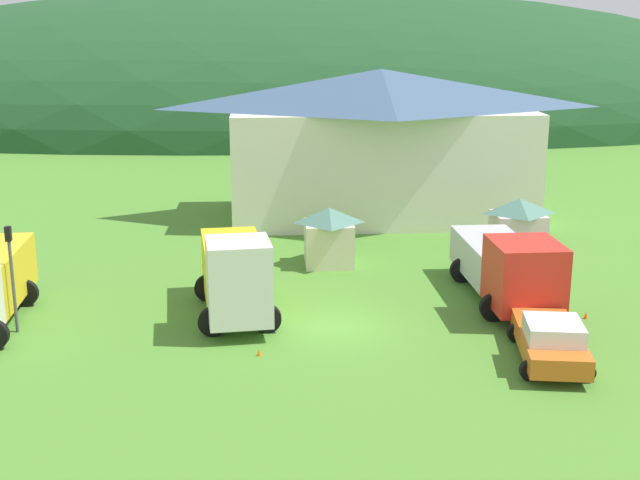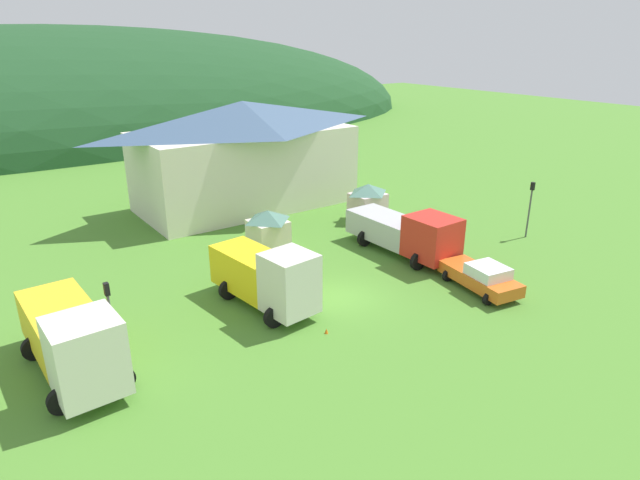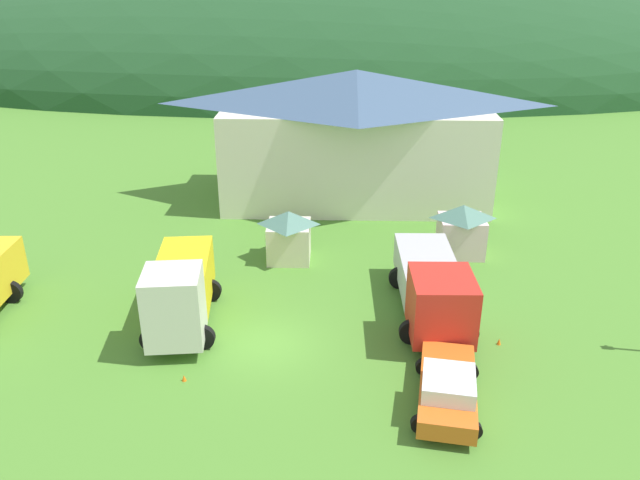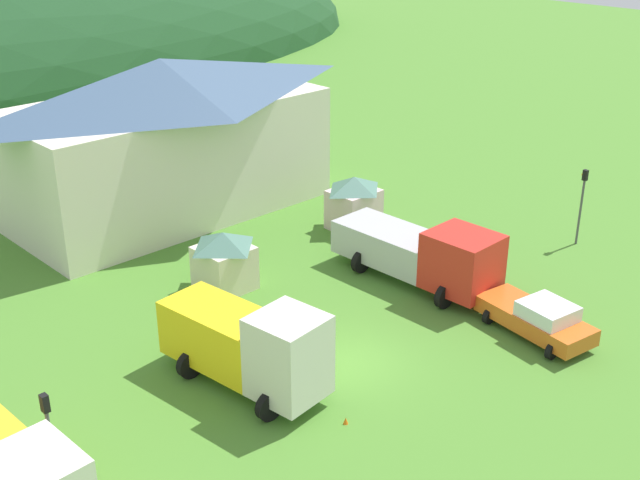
% 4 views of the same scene
% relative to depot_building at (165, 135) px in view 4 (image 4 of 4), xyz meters
% --- Properties ---
extents(ground_plane, '(200.00, 200.00, 0.00)m').
position_rel_depot_building_xyz_m(ground_plane, '(-3.94, -18.36, -4.46)').
color(ground_plane, '#4C842D').
extents(depot_building, '(18.47, 9.17, 8.65)m').
position_rel_depot_building_xyz_m(depot_building, '(0.00, 0.00, 0.00)').
color(depot_building, silver).
rests_on(depot_building, ground).
extents(play_shed_cream, '(2.45, 2.42, 2.80)m').
position_rel_depot_building_xyz_m(play_shed_cream, '(-3.73, -9.93, -3.01)').
color(play_shed_cream, beige).
rests_on(play_shed_cream, ground).
extents(play_shed_pink, '(2.63, 2.30, 2.92)m').
position_rel_depot_building_xyz_m(play_shed_pink, '(5.69, -9.02, -2.95)').
color(play_shed_pink, beige).
rests_on(play_shed_pink, ground).
extents(flatbed_truck_yellow, '(3.55, 7.06, 3.61)m').
position_rel_depot_building_xyz_m(flatbed_truck_yellow, '(-7.94, -16.99, -2.62)').
color(flatbed_truck_yellow, silver).
rests_on(flatbed_truck_yellow, ground).
extents(crane_truck_red, '(3.46, 8.39, 3.16)m').
position_rel_depot_building_xyz_m(crane_truck_red, '(3.19, -15.97, -2.85)').
color(crane_truck_red, red).
rests_on(crane_truck_red, ground).
extents(service_pickup_orange, '(2.95, 5.24, 1.66)m').
position_rel_depot_building_xyz_m(service_pickup_orange, '(2.92, -22.21, -3.63)').
color(service_pickup_orange, orange).
rests_on(service_pickup_orange, ground).
extents(traffic_light_west, '(0.20, 0.32, 4.10)m').
position_rel_depot_building_xyz_m(traffic_light_west, '(-16.13, -18.06, -1.94)').
color(traffic_light_west, '#4C4C51').
rests_on(traffic_light_west, ground).
extents(traffic_light_east, '(0.20, 0.32, 4.04)m').
position_rel_depot_building_xyz_m(traffic_light_east, '(12.52, -18.50, -1.97)').
color(traffic_light_east, '#4C4C51').
rests_on(traffic_light_east, ground).
extents(traffic_cone_near_pickup, '(0.36, 0.36, 0.52)m').
position_rel_depot_building_xyz_m(traffic_cone_near_pickup, '(-7.02, -20.97, -4.46)').
color(traffic_cone_near_pickup, orange).
rests_on(traffic_cone_near_pickup, ground).
extents(traffic_cone_mid_row, '(0.36, 0.36, 0.55)m').
position_rel_depot_building_xyz_m(traffic_cone_mid_row, '(5.81, -18.06, -4.46)').
color(traffic_cone_mid_row, orange).
rests_on(traffic_cone_mid_row, ground).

